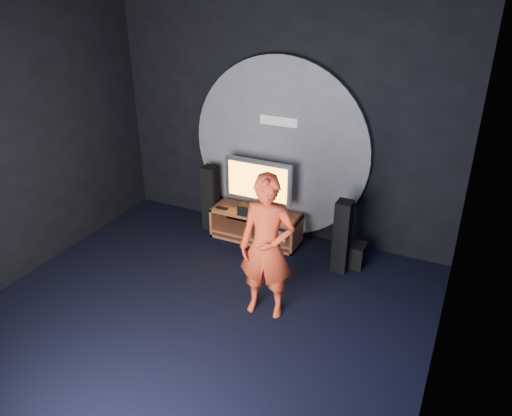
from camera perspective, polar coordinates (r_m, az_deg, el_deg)
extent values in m
plane|color=black|center=(5.80, -7.19, -13.03)|extent=(5.00, 5.00, 0.00)
cube|color=black|center=(6.99, 2.99, 10.36)|extent=(5.00, 0.04, 3.50)
cube|color=black|center=(6.55, -27.14, 6.43)|extent=(0.04, 5.00, 3.50)
cube|color=black|center=(4.18, 21.85, -2.75)|extent=(0.04, 5.00, 3.50)
cylinder|color=#515156|center=(7.08, 2.73, 6.75)|extent=(2.60, 0.08, 2.60)
cube|color=white|center=(6.90, 2.63, 9.91)|extent=(0.55, 0.03, 0.13)
cube|color=#99512F|center=(7.15, 0.01, -0.58)|extent=(1.30, 0.45, 0.04)
cube|color=#99512F|center=(7.30, 0.01, -2.90)|extent=(1.26, 0.42, 0.04)
cube|color=#99512F|center=(7.50, -4.35, -1.06)|extent=(0.04, 0.45, 0.45)
cube|color=#99512F|center=(7.03, 4.68, -3.06)|extent=(0.04, 0.45, 0.45)
cube|color=#99512F|center=(7.23, 0.01, -1.75)|extent=(0.03, 0.40, 0.29)
cube|color=#99512F|center=(7.34, 0.01, -3.45)|extent=(1.30, 0.45, 0.04)
cube|color=white|center=(7.15, 2.77, -3.21)|extent=(0.22, 0.16, 0.05)
cube|color=#A1A1A8|center=(7.19, 0.25, -0.07)|extent=(0.36, 0.22, 0.04)
cylinder|color=#A1A1A8|center=(7.16, 0.25, 0.43)|extent=(0.07, 0.07, 0.10)
cube|color=#A1A1A8|center=(7.01, 0.26, 3.09)|extent=(1.00, 0.06, 0.62)
cube|color=orange|center=(6.98, 0.14, 2.99)|extent=(0.89, 0.01, 0.51)
cube|color=black|center=(7.00, -0.45, -0.33)|extent=(0.40, 0.15, 0.15)
cube|color=black|center=(7.24, -3.92, 0.00)|extent=(0.18, 0.05, 0.02)
cube|color=black|center=(7.50, -5.20, 1.18)|extent=(0.20, 0.22, 0.99)
cube|color=black|center=(6.50, 9.81, -3.24)|extent=(0.20, 0.22, 0.99)
cube|color=black|center=(6.80, 11.09, -5.22)|extent=(0.29, 0.29, 0.32)
imported|color=red|center=(5.48, 1.25, -4.53)|extent=(0.67, 0.49, 1.70)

